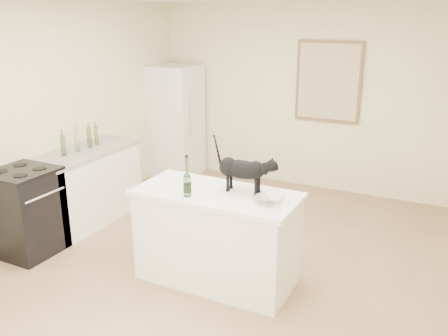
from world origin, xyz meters
TOP-DOWN VIEW (x-y plane):
  - floor at (0.00, 0.00)m, footprint 5.50×5.50m
  - wall_back at (0.00, 2.75)m, footprint 4.50×0.00m
  - wall_left at (-2.25, 0.00)m, footprint 0.00×5.50m
  - island_base at (0.10, -0.20)m, footprint 1.44×0.67m
  - island_top at (0.10, -0.20)m, footprint 1.50×0.70m
  - left_cabinets at (-1.95, 0.30)m, footprint 0.60×1.40m
  - left_countertop at (-1.95, 0.30)m, footprint 0.62×1.44m
  - stove at (-1.95, -0.60)m, footprint 0.60×0.60m
  - fridge at (-1.95, 2.35)m, footprint 0.68×0.68m
  - artwork_frame at (0.30, 2.72)m, footprint 0.90×0.03m
  - artwork_canvas at (0.30, 2.70)m, footprint 0.82×0.00m
  - black_cat at (0.30, -0.09)m, footprint 0.55×0.20m
  - wine_bottle at (-0.08, -0.41)m, footprint 0.08×0.08m
  - glass_bowl at (0.63, -0.26)m, footprint 0.30×0.30m
  - fridge_paper at (-1.60, 2.39)m, footprint 0.01×0.14m
  - counter_bottle_cluster at (-1.97, 0.31)m, footprint 0.12×0.59m

SIDE VIEW (x-z plane):
  - floor at x=0.00m, z-range 0.00..0.00m
  - island_base at x=0.10m, z-range 0.00..0.86m
  - left_cabinets at x=-1.95m, z-range 0.00..0.86m
  - stove at x=-1.95m, z-range 0.00..0.90m
  - fridge at x=-1.95m, z-range 0.00..1.70m
  - island_top at x=0.10m, z-range 0.86..0.90m
  - left_countertop at x=-1.95m, z-range 0.86..0.90m
  - glass_bowl at x=0.63m, z-range 0.90..0.96m
  - counter_bottle_cluster at x=-1.97m, z-range 0.89..1.16m
  - wine_bottle at x=-0.08m, z-range 0.90..1.23m
  - black_cat at x=0.30m, z-range 0.90..1.28m
  - wall_back at x=0.00m, z-range -0.95..3.55m
  - wall_left at x=-2.25m, z-range -1.45..4.05m
  - fridge_paper at x=-1.60m, z-range 1.23..1.41m
  - artwork_frame at x=0.30m, z-range 1.00..2.10m
  - artwork_canvas at x=0.30m, z-range 1.04..2.06m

